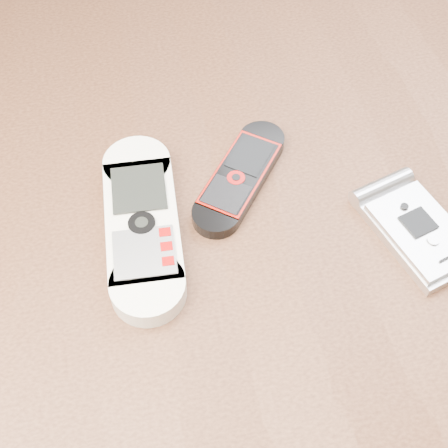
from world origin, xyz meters
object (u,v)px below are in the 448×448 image
Objects in this scene: table at (219,293)px; nokia_white at (142,223)px; motorola_razr at (418,230)px; nokia_black_red at (240,176)px.

nokia_white reaches higher than table.
table is 0.20m from motorola_razr.
nokia_black_red is at bearing 24.53° from nokia_white.
motorola_razr is (0.22, -0.05, -0.00)m from nokia_white.
nokia_black_red is 1.21× the size of motorola_razr.
motorola_razr reaches higher than nokia_black_red.
nokia_white is at bearing 150.27° from motorola_razr.
table is 8.89× the size of nokia_black_red.
table is at bearing -83.01° from nokia_black_red.
table is 0.13m from nokia_white.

